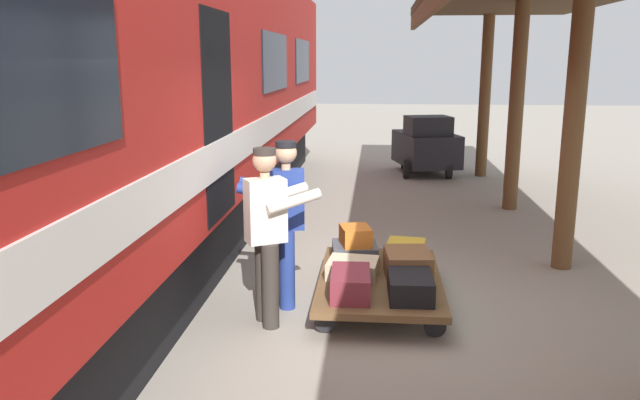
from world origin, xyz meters
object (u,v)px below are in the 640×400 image
object	(u,v)px
porter_in_overalls	(285,218)
baggage_tug	(426,146)
train_car	(69,104)
luggage_cart	(380,280)
suitcase_brown_leather	(408,265)
suitcase_cream_canvas	(353,268)
suitcase_slate_roller	(355,252)
suitcase_burgundy_valise	(351,284)
suitcase_yellow_case	(405,252)
suitcase_black_hardshell	(410,286)
porter_by_door	(268,230)
suitcase_orange_carryall	(356,236)

from	to	relation	value
porter_in_overalls	baggage_tug	world-z (taller)	porter_in_overalls
train_car	luggage_cart	xyz separation A→B (m)	(-3.09, -0.23, -1.83)
suitcase_brown_leather	train_car	bearing A→B (deg)	3.93
train_car	suitcase_cream_canvas	size ratio (longest dim) A/B	39.09
suitcase_slate_roller	suitcase_burgundy_valise	xyz separation A→B (m)	(0.00, 1.11, 0.03)
train_car	luggage_cart	bearing A→B (deg)	-175.71
suitcase_yellow_case	porter_in_overalls	distance (m)	1.55
suitcase_black_hardshell	porter_by_door	world-z (taller)	porter_by_door
luggage_cart	suitcase_cream_canvas	world-z (taller)	suitcase_cream_canvas
suitcase_black_hardshell	porter_by_door	xyz separation A→B (m)	(1.34, 0.08, 0.54)
train_car	suitcase_yellow_case	bearing A→B (deg)	-166.84
porter_by_door	suitcase_black_hardshell	bearing A→B (deg)	-176.41
suitcase_brown_leather	suitcase_cream_canvas	distance (m)	0.57
suitcase_brown_leather	porter_by_door	world-z (taller)	porter_by_door
porter_in_overalls	porter_by_door	size ratio (longest dim) A/B	1.00
baggage_tug	suitcase_brown_leather	bearing A→B (deg)	84.36
suitcase_orange_carryall	baggage_tug	xyz separation A→B (m)	(-1.31, -7.12, 0.07)
suitcase_yellow_case	baggage_tug	size ratio (longest dim) A/B	0.30
suitcase_black_hardshell	baggage_tug	bearing A→B (deg)	-95.26
suitcase_burgundy_valise	suitcase_black_hardshell	size ratio (longest dim) A/B	1.05
baggage_tug	train_car	bearing A→B (deg)	62.32
luggage_cart	porter_in_overalls	distance (m)	1.20
suitcase_slate_roller	suitcase_cream_canvas	bearing A→B (deg)	90.00
suitcase_slate_roller	baggage_tug	world-z (taller)	baggage_tug
suitcase_yellow_case	porter_by_door	size ratio (longest dim) A/B	0.34
suitcase_orange_carryall	porter_by_door	distance (m)	1.45
suitcase_brown_leather	porter_by_door	size ratio (longest dim) A/B	0.33
suitcase_cream_canvas	baggage_tug	xyz separation A→B (m)	(-1.32, -7.64, 0.27)
suitcase_burgundy_valise	suitcase_brown_leather	bearing A→B (deg)	-135.51
suitcase_orange_carryall	suitcase_black_hardshell	bearing A→B (deg)	117.37
suitcase_yellow_case	suitcase_orange_carryall	size ratio (longest dim) A/B	1.50
suitcase_orange_carryall	suitcase_brown_leather	bearing A→B (deg)	136.97
suitcase_burgundy_valise	porter_in_overalls	bearing A→B (deg)	-29.94
train_car	suitcase_slate_roller	size ratio (longest dim) A/B	40.32
suitcase_brown_leather	suitcase_orange_carryall	bearing A→B (deg)	-43.03
luggage_cart	suitcase_orange_carryall	distance (m)	0.67
suitcase_yellow_case	suitcase_orange_carryall	bearing A→B (deg)	3.73
suitcase_slate_roller	suitcase_orange_carryall	world-z (taller)	suitcase_orange_carryall
luggage_cart	porter_by_door	xyz separation A→B (m)	(1.06, 0.64, 0.69)
suitcase_orange_carryall	porter_in_overalls	xyz separation A→B (m)	(0.70, 0.68, 0.36)
suitcase_black_hardshell	luggage_cart	bearing A→B (deg)	-63.02
suitcase_brown_leather	suitcase_cream_canvas	size ratio (longest dim) A/B	1.11
suitcase_burgundy_valise	train_car	bearing A→B (deg)	-6.61
suitcase_cream_canvas	baggage_tug	bearing A→B (deg)	-99.82
suitcase_yellow_case	suitcase_black_hardshell	size ratio (longest dim) A/B	0.99
suitcase_burgundy_valise	porter_by_door	size ratio (longest dim) A/B	0.36
train_car	suitcase_yellow_case	xyz separation A→B (m)	(-3.37, -0.79, -1.69)
suitcase_cream_canvas	porter_by_door	bearing A→B (deg)	39.59
suitcase_burgundy_valise	baggage_tug	bearing A→B (deg)	-99.16
luggage_cart	suitcase_yellow_case	size ratio (longest dim) A/B	3.48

